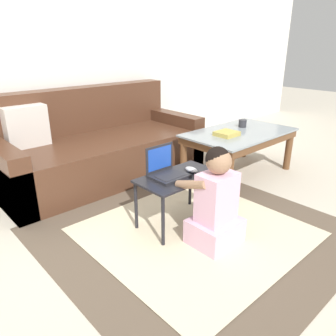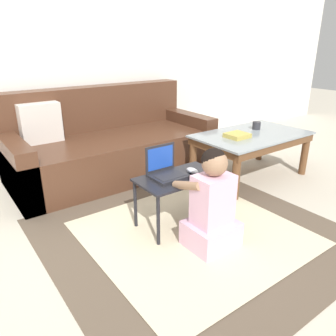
{
  "view_description": "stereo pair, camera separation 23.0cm",
  "coord_description": "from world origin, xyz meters",
  "px_view_note": "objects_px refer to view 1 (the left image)",
  "views": [
    {
      "loc": [
        -1.39,
        -1.54,
        1.28
      ],
      "look_at": [
        0.06,
        0.05,
        0.45
      ],
      "focal_mm": 35.0,
      "sensor_mm": 36.0,
      "label": 1
    },
    {
      "loc": [
        -1.22,
        -1.68,
        1.28
      ],
      "look_at": [
        0.06,
        0.05,
        0.45
      ],
      "focal_mm": 35.0,
      "sensor_mm": 36.0,
      "label": 2
    }
  ],
  "objects_px": {
    "couch": "(98,148)",
    "computer_mouse": "(191,170)",
    "laptop_desk": "(178,182)",
    "laptop": "(167,172)",
    "person_seated": "(216,204)",
    "book_on_table": "(227,134)",
    "cup_on_table": "(243,123)",
    "coffee_table": "(239,138)"
  },
  "relations": [
    {
      "from": "computer_mouse",
      "to": "laptop",
      "type": "bearing_deg",
      "value": 162.46
    },
    {
      "from": "coffee_table",
      "to": "laptop",
      "type": "distance_m",
      "value": 1.24
    },
    {
      "from": "laptop",
      "to": "cup_on_table",
      "type": "bearing_deg",
      "value": 14.38
    },
    {
      "from": "cup_on_table",
      "to": "book_on_table",
      "type": "distance_m",
      "value": 0.4
    },
    {
      "from": "coffee_table",
      "to": "person_seated",
      "type": "bearing_deg",
      "value": -150.14
    },
    {
      "from": "person_seated",
      "to": "book_on_table",
      "type": "distance_m",
      "value": 1.14
    },
    {
      "from": "computer_mouse",
      "to": "cup_on_table",
      "type": "distance_m",
      "value": 1.27
    },
    {
      "from": "person_seated",
      "to": "laptop",
      "type": "bearing_deg",
      "value": 100.56
    },
    {
      "from": "couch",
      "to": "laptop_desk",
      "type": "bearing_deg",
      "value": -93.63
    },
    {
      "from": "laptop",
      "to": "couch",
      "type": "bearing_deg",
      "value": 82.9
    },
    {
      "from": "couch",
      "to": "laptop_desk",
      "type": "xyz_separation_m",
      "value": [
        -0.08,
        -1.24,
        0.05
      ]
    },
    {
      "from": "cup_on_table",
      "to": "laptop_desk",
      "type": "bearing_deg",
      "value": -163.0
    },
    {
      "from": "couch",
      "to": "person_seated",
      "type": "distance_m",
      "value": 1.59
    },
    {
      "from": "laptop_desk",
      "to": "person_seated",
      "type": "bearing_deg",
      "value": -89.51
    },
    {
      "from": "computer_mouse",
      "to": "book_on_table",
      "type": "height_order",
      "value": "book_on_table"
    },
    {
      "from": "computer_mouse",
      "to": "couch",
      "type": "bearing_deg",
      "value": 91.77
    },
    {
      "from": "computer_mouse",
      "to": "person_seated",
      "type": "height_order",
      "value": "person_seated"
    },
    {
      "from": "couch",
      "to": "laptop",
      "type": "height_order",
      "value": "couch"
    },
    {
      "from": "cup_on_table",
      "to": "book_on_table",
      "type": "bearing_deg",
      "value": -165.7
    },
    {
      "from": "couch",
      "to": "laptop",
      "type": "xyz_separation_m",
      "value": [
        -0.15,
        -1.2,
        0.14
      ]
    },
    {
      "from": "person_seated",
      "to": "cup_on_table",
      "type": "relative_size",
      "value": 8.51
    },
    {
      "from": "person_seated",
      "to": "laptop_desk",
      "type": "bearing_deg",
      "value": 90.49
    },
    {
      "from": "laptop",
      "to": "person_seated",
      "type": "bearing_deg",
      "value": -79.44
    },
    {
      "from": "laptop_desk",
      "to": "computer_mouse",
      "type": "distance_m",
      "value": 0.14
    },
    {
      "from": "laptop_desk",
      "to": "book_on_table",
      "type": "xyz_separation_m",
      "value": [
        0.93,
        0.3,
        0.13
      ]
    },
    {
      "from": "coffee_table",
      "to": "laptop",
      "type": "relative_size",
      "value": 4.52
    },
    {
      "from": "couch",
      "to": "computer_mouse",
      "type": "relative_size",
      "value": 17.93
    },
    {
      "from": "coffee_table",
      "to": "book_on_table",
      "type": "relative_size",
      "value": 5.57
    },
    {
      "from": "computer_mouse",
      "to": "cup_on_table",
      "type": "height_order",
      "value": "cup_on_table"
    },
    {
      "from": "coffee_table",
      "to": "computer_mouse",
      "type": "xyz_separation_m",
      "value": [
        -1.02,
        -0.32,
        0.02
      ]
    },
    {
      "from": "couch",
      "to": "computer_mouse",
      "type": "height_order",
      "value": "couch"
    },
    {
      "from": "cup_on_table",
      "to": "coffee_table",
      "type": "bearing_deg",
      "value": -151.38
    },
    {
      "from": "computer_mouse",
      "to": "cup_on_table",
      "type": "xyz_separation_m",
      "value": [
        1.19,
        0.41,
        0.08
      ]
    },
    {
      "from": "book_on_table",
      "to": "computer_mouse",
      "type": "bearing_deg",
      "value": -158.68
    },
    {
      "from": "coffee_table",
      "to": "laptop_desk",
      "type": "xyz_separation_m",
      "value": [
        -1.14,
        -0.31,
        -0.04
      ]
    },
    {
      "from": "couch",
      "to": "computer_mouse",
      "type": "xyz_separation_m",
      "value": [
        0.04,
        -1.26,
        0.12
      ]
    },
    {
      "from": "coffee_table",
      "to": "computer_mouse",
      "type": "bearing_deg",
      "value": -162.6
    },
    {
      "from": "laptop",
      "to": "laptop_desk",
      "type": "bearing_deg",
      "value": -33.69
    },
    {
      "from": "laptop_desk",
      "to": "book_on_table",
      "type": "bearing_deg",
      "value": 18.11
    },
    {
      "from": "coffee_table",
      "to": "laptop_desk",
      "type": "distance_m",
      "value": 1.18
    },
    {
      "from": "couch",
      "to": "laptop",
      "type": "distance_m",
      "value": 1.21
    },
    {
      "from": "laptop",
      "to": "book_on_table",
      "type": "bearing_deg",
      "value": 14.41
    }
  ]
}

